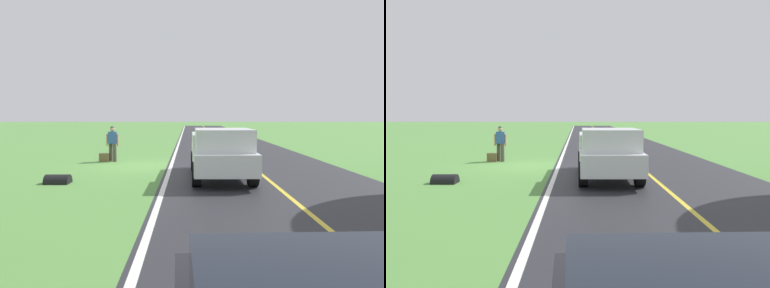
# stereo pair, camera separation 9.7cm
# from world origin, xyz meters

# --- Properties ---
(ground_plane) EXTENTS (200.00, 200.00, 0.00)m
(ground_plane) POSITION_xyz_m (0.00, 0.00, 0.00)
(ground_plane) COLOR #568E42
(road_surface) EXTENTS (7.55, 120.00, 0.00)m
(road_surface) POSITION_xyz_m (-4.89, 0.00, 0.00)
(road_surface) COLOR #28282D
(road_surface) RESTS_ON ground
(lane_edge_line) EXTENTS (0.16, 117.60, 0.00)m
(lane_edge_line) POSITION_xyz_m (-1.30, 0.00, 0.01)
(lane_edge_line) COLOR silver
(lane_edge_line) RESTS_ON ground
(lane_centre_line) EXTENTS (0.14, 117.60, 0.00)m
(lane_centre_line) POSITION_xyz_m (-4.89, 0.00, 0.01)
(lane_centre_line) COLOR gold
(lane_centre_line) RESTS_ON ground
(hitchhiker_walking) EXTENTS (0.62, 0.51, 1.75)m
(hitchhiker_walking) POSITION_xyz_m (1.64, -1.64, 0.98)
(hitchhiker_walking) COLOR #4C473D
(hitchhiker_walking) RESTS_ON ground
(suitcase_carried) EXTENTS (0.47, 0.23, 0.41)m
(suitcase_carried) POSITION_xyz_m (2.05, -1.53, 0.20)
(suitcase_carried) COLOR brown
(suitcase_carried) RESTS_ON ground
(pickup_truck_passing) EXTENTS (2.11, 5.41, 1.82)m
(pickup_truck_passing) POSITION_xyz_m (-3.23, 3.34, 0.97)
(pickup_truck_passing) COLOR silver
(pickup_truck_passing) RESTS_ON ground
(drainage_culvert) EXTENTS (0.80, 0.60, 0.60)m
(drainage_culvert) POSITION_xyz_m (2.29, 4.20, 0.00)
(drainage_culvert) COLOR black
(drainage_culvert) RESTS_ON ground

